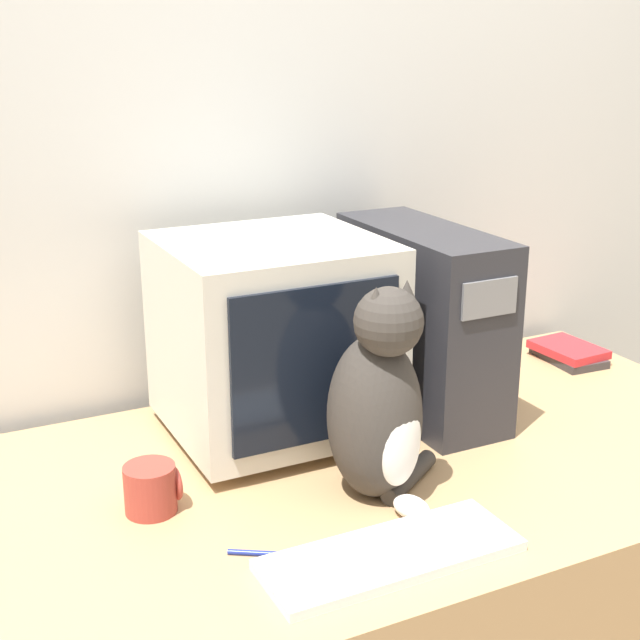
# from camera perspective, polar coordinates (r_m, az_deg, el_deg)

# --- Properties ---
(wall_back) EXTENTS (7.00, 0.05, 2.50)m
(wall_back) POSITION_cam_1_polar(r_m,az_deg,el_deg) (2.09, -3.50, 8.96)
(wall_back) COLOR silver
(wall_back) RESTS_ON ground_plane
(desk) EXTENTS (1.75, 0.91, 0.77)m
(desk) POSITION_cam_1_polar(r_m,az_deg,el_deg) (1.99, 3.24, -18.82)
(desk) COLOR tan
(desk) RESTS_ON ground_plane
(crt_monitor) EXTENTS (0.43, 0.41, 0.42)m
(crt_monitor) POSITION_cam_1_polar(r_m,az_deg,el_deg) (1.82, -3.01, -1.06)
(crt_monitor) COLOR beige
(crt_monitor) RESTS_ON desk
(computer_tower) EXTENTS (0.18, 0.47, 0.41)m
(computer_tower) POSITION_cam_1_polar(r_m,az_deg,el_deg) (1.97, 6.51, -0.00)
(computer_tower) COLOR #28282D
(computer_tower) RESTS_ON desk
(keyboard) EXTENTS (0.43, 0.15, 0.02)m
(keyboard) POSITION_cam_1_polar(r_m,az_deg,el_deg) (1.48, 4.55, -14.72)
(keyboard) COLOR silver
(keyboard) RESTS_ON desk
(cat) EXTENTS (0.26, 0.25, 0.41)m
(cat) POSITION_cam_1_polar(r_m,az_deg,el_deg) (1.59, 3.80, -5.53)
(cat) COLOR #38332D
(cat) RESTS_ON desk
(book_stack) EXTENTS (0.14, 0.19, 0.04)m
(book_stack) POSITION_cam_1_polar(r_m,az_deg,el_deg) (2.38, 15.62, -2.04)
(book_stack) COLOR #383333
(book_stack) RESTS_ON desk
(pen) EXTENTS (0.13, 0.09, 0.01)m
(pen) POSITION_cam_1_polar(r_m,az_deg,el_deg) (1.49, -2.96, -14.73)
(pen) COLOR navy
(pen) RESTS_ON desk
(mug) EXTENTS (0.10, 0.09, 0.09)m
(mug) POSITION_cam_1_polar(r_m,az_deg,el_deg) (1.62, -10.72, -10.55)
(mug) COLOR #9E382D
(mug) RESTS_ON desk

